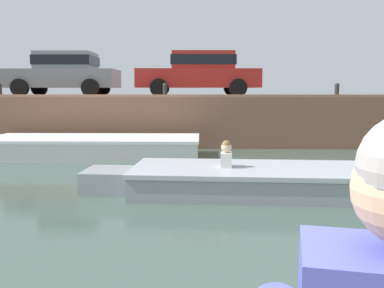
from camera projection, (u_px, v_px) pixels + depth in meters
ground_plane at (207, 197)px, 7.52m from camera, size 400.00×400.00×0.00m
far_quay_wall at (204, 117)px, 16.46m from camera, size 60.00×6.00×1.64m
far_wall_coping at (205, 96)px, 13.49m from camera, size 60.00×0.24×0.08m
boat_moored_west_white at (84, 147)px, 11.97m from camera, size 6.99×2.10×0.56m
motorboat_passing at (253, 180)px, 7.74m from camera, size 5.90×2.08×0.96m
car_left_inner_grey at (64, 72)px, 15.15m from camera, size 3.86×1.98×1.54m
car_centre_red at (199, 72)px, 15.05m from camera, size 4.34×2.15×1.54m
mooring_bollard_west at (0, 89)px, 13.74m from camera, size 0.15×0.15×0.45m
mooring_bollard_mid at (165, 89)px, 13.62m from camera, size 0.15×0.15×0.45m
mooring_bollard_east at (337, 89)px, 13.50m from camera, size 0.15×0.15×0.45m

